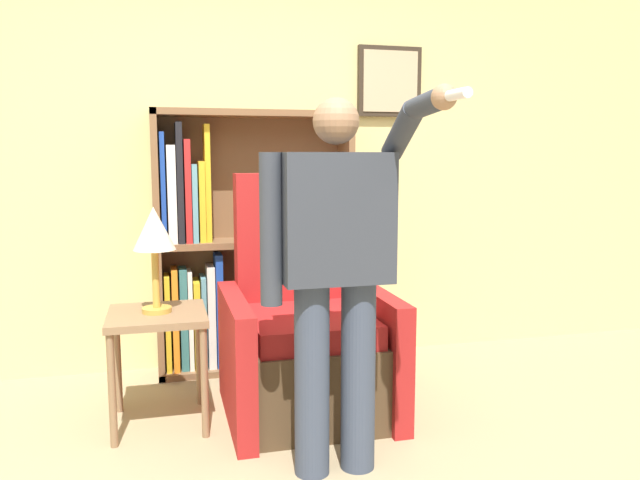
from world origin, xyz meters
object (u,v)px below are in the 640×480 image
object	(u,v)px
side_table	(158,330)
table_lamp	(154,235)
armchair	(304,339)
person_standing	(336,263)
bookcase	(229,249)

from	to	relation	value
side_table	table_lamp	size ratio (longest dim) A/B	1.10
armchair	person_standing	xyz separation A→B (m)	(-0.03, -0.71, 0.53)
armchair	side_table	size ratio (longest dim) A/B	2.16
person_standing	table_lamp	world-z (taller)	person_standing
bookcase	armchair	world-z (taller)	bookcase
person_standing	side_table	size ratio (longest dim) A/B	2.74
table_lamp	person_standing	bearing A→B (deg)	-43.23
person_standing	side_table	world-z (taller)	person_standing
person_standing	table_lamp	size ratio (longest dim) A/B	3.03
bookcase	person_standing	world-z (taller)	bookcase
bookcase	armchair	size ratio (longest dim) A/B	1.29
side_table	armchair	bearing A→B (deg)	1.13
armchair	bookcase	bearing A→B (deg)	113.49
armchair	side_table	world-z (taller)	armchair
person_standing	side_table	bearing A→B (deg)	136.77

